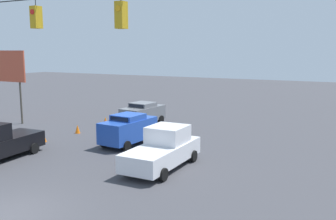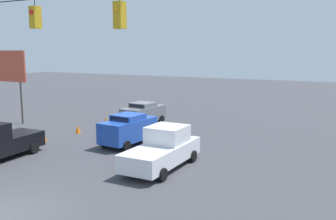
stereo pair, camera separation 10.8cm
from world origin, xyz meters
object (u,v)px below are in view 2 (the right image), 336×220
sedan_grey_withflow_far (143,113)px  traffic_cone_second (44,137)px  traffic_cone_third (78,129)px  traffic_cone_fourth (106,120)px  pickup_truck_white_crossing_near (163,149)px  traffic_cone_nearest (1,150)px  traffic_cone_fifth (129,115)px  roadside_billboard (7,70)px  overhead_signal_span (39,69)px  sedan_blue_withflow_mid (128,129)px

sedan_grey_withflow_far → traffic_cone_second: 8.77m
traffic_cone_third → traffic_cone_fourth: 3.76m
pickup_truck_white_crossing_near → traffic_cone_nearest: 9.86m
traffic_cone_fourth → traffic_cone_fifth: (-0.15, -3.25, 0.00)m
traffic_cone_fourth → roadside_billboard: 9.36m
overhead_signal_span → sedan_blue_withflow_mid: (1.90, -9.01, -4.29)m
sedan_grey_withflow_far → traffic_cone_second: bearing=71.8°
traffic_cone_nearest → roadside_billboard: bearing=-42.2°
overhead_signal_span → traffic_cone_fourth: size_ratio=37.23×
traffic_cone_fifth → traffic_cone_nearest: bearing=90.5°
traffic_cone_second → traffic_cone_fourth: same height
sedan_blue_withflow_mid → traffic_cone_nearest: bearing=46.8°
sedan_blue_withflow_mid → traffic_cone_third: sedan_blue_withflow_mid is taller
traffic_cone_nearest → traffic_cone_fourth: same height
traffic_cone_third → traffic_cone_fifth: 7.00m
sedan_grey_withflow_far → roadside_billboard: (10.62, 4.49, 3.47)m
pickup_truck_white_crossing_near → traffic_cone_third: (9.53, -4.20, -0.66)m
pickup_truck_white_crossing_near → roadside_billboard: 18.62m
traffic_cone_nearest → traffic_cone_fifth: size_ratio=1.00×
sedan_grey_withflow_far → roadside_billboard: 12.04m
traffic_cone_third → roadside_billboard: bearing=-4.9°
pickup_truck_white_crossing_near → traffic_cone_second: size_ratio=8.67×
pickup_truck_white_crossing_near → traffic_cone_second: bearing=-6.3°
traffic_cone_nearest → traffic_cone_fourth: 10.41m
overhead_signal_span → traffic_cone_fifth: bearing=-66.9°
traffic_cone_fifth → roadside_billboard: 10.97m
sedan_grey_withflow_far → sedan_blue_withflow_mid: 6.84m
sedan_blue_withflow_mid → roadside_billboard: size_ratio=0.69×
traffic_cone_second → traffic_cone_third: (-0.22, -3.12, 0.00)m
overhead_signal_span → pickup_truck_white_crossing_near: 7.70m
overhead_signal_span → traffic_cone_second: bearing=-43.4°
sedan_grey_withflow_far → traffic_cone_fourth: 3.20m
traffic_cone_fourth → roadside_billboard: (7.83, 3.06, 4.11)m
sedan_grey_withflow_far → pickup_truck_white_crossing_near: (-7.02, 9.39, 0.02)m
traffic_cone_second → overhead_signal_span: bearing=136.6°
pickup_truck_white_crossing_near → roadside_billboard: bearing=-15.5°
sedan_grey_withflow_far → traffic_cone_fifth: size_ratio=6.67×
sedan_grey_withflow_far → traffic_cone_second: (2.73, 8.31, -0.65)m
traffic_cone_nearest → sedan_grey_withflow_far: bearing=-102.0°
overhead_signal_span → roadside_billboard: overhead_signal_span is taller
overhead_signal_span → traffic_cone_fourth: overhead_signal_span is taller
traffic_cone_nearest → sedan_blue_withflow_mid: bearing=-133.2°
traffic_cone_second → roadside_billboard: (7.89, -3.82, 4.11)m
traffic_cone_nearest → traffic_cone_third: bearing=-90.0°
sedan_blue_withflow_mid → traffic_cone_third: bearing=-11.6°
traffic_cone_fourth → traffic_cone_third: bearing=94.2°
sedan_blue_withflow_mid → pickup_truck_white_crossing_near: pickup_truck_white_crossing_near is taller
sedan_blue_withflow_mid → sedan_grey_withflow_far: bearing=-66.4°
traffic_cone_nearest → traffic_cone_third: size_ratio=1.00×
overhead_signal_span → traffic_cone_third: overhead_signal_span is taller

